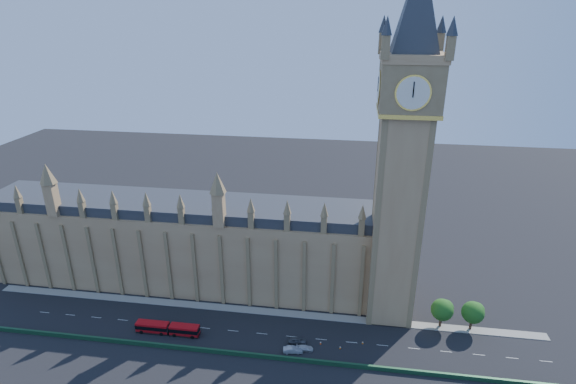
# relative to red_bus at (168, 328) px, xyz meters

# --- Properties ---
(ground) EXTENTS (400.00, 400.00, 0.00)m
(ground) POSITION_rel_red_bus_xyz_m (21.13, 3.45, -1.56)
(ground) COLOR black
(ground) RESTS_ON ground
(palace_westminster) EXTENTS (120.00, 20.00, 28.00)m
(palace_westminster) POSITION_rel_red_bus_xyz_m (-3.87, 25.45, 12.31)
(palace_westminster) COLOR #A2794E
(palace_westminster) RESTS_ON ground
(elizabeth_tower) EXTENTS (20.59, 20.59, 105.00)m
(elizabeth_tower) POSITION_rel_red_bus_xyz_m (59.13, 17.44, 53.00)
(elizabeth_tower) COLOR #A2794E
(elizabeth_tower) RESTS_ON ground
(bridge_parapet) EXTENTS (160.00, 0.60, 1.20)m
(bridge_parapet) POSITION_rel_red_bus_xyz_m (21.13, -5.55, -0.96)
(bridge_parapet) COLOR #1E4C2D
(bridge_parapet) RESTS_ON ground
(kerb_north) EXTENTS (160.00, 3.00, 0.16)m
(kerb_north) POSITION_rel_red_bus_xyz_m (21.13, 12.95, -1.48)
(kerb_north) COLOR gray
(kerb_north) RESTS_ON ground
(tree_east_near) EXTENTS (6.00, 6.00, 8.50)m
(tree_east_near) POSITION_rel_red_bus_xyz_m (73.35, 13.53, 4.09)
(tree_east_near) COLOR #382619
(tree_east_near) RESTS_ON ground
(tree_east_far) EXTENTS (6.00, 6.00, 8.50)m
(tree_east_far) POSITION_rel_red_bus_xyz_m (81.35, 13.53, 4.09)
(tree_east_far) COLOR #382619
(tree_east_far) RESTS_ON ground
(red_bus) EXTENTS (17.40, 2.79, 2.96)m
(red_bus) POSITION_rel_red_bus_xyz_m (0.00, 0.00, 0.00)
(red_bus) COLOR #BA0C12
(red_bus) RESTS_ON ground
(car_grey) EXTENTS (4.92, 2.25, 1.64)m
(car_grey) POSITION_rel_red_bus_xyz_m (34.98, 1.17, -0.74)
(car_grey) COLOR #46494F
(car_grey) RESTS_ON ground
(car_silver) EXTENTS (5.06, 2.32, 1.61)m
(car_silver) POSITION_rel_red_bus_xyz_m (34.32, -2.46, -0.75)
(car_silver) COLOR #A0A2A8
(car_silver) RESTS_ON ground
(car_white) EXTENTS (4.44, 1.95, 1.27)m
(car_white) POSITION_rel_red_bus_xyz_m (37.22, -1.15, -0.92)
(car_white) COLOR silver
(car_white) RESTS_ON ground
(cone_a) EXTENTS (0.63, 0.63, 0.77)m
(cone_a) POSITION_rel_red_bus_xyz_m (41.11, 1.65, -1.18)
(cone_a) COLOR black
(cone_a) RESTS_ON ground
(cone_b) EXTENTS (0.46, 0.46, 0.64)m
(cone_b) POSITION_rel_red_bus_xyz_m (35.67, 0.86, -1.24)
(cone_b) COLOR black
(cone_b) RESTS_ON ground
(cone_c) EXTENTS (0.56, 0.56, 0.71)m
(cone_c) POSITION_rel_red_bus_xyz_m (46.26, 0.62, -1.21)
(cone_c) COLOR black
(cone_c) RESTS_ON ground
(cone_d) EXTENTS (0.57, 0.57, 0.71)m
(cone_d) POSITION_rel_red_bus_xyz_m (52.03, 3.34, -1.21)
(cone_d) COLOR black
(cone_d) RESTS_ON ground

